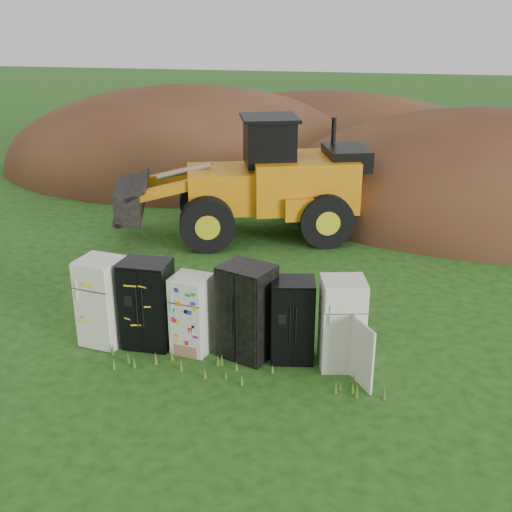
{
  "coord_description": "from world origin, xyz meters",
  "views": [
    {
      "loc": [
        2.82,
        -11.09,
        6.55
      ],
      "look_at": [
        0.25,
        2.0,
        1.35
      ],
      "focal_mm": 45.0,
      "sensor_mm": 36.0,
      "label": 1
    }
  ],
  "objects_px": {
    "fridge_black_side": "(148,304)",
    "fridge_black_right": "(292,320)",
    "fridge_dark_mid": "(247,311)",
    "fridge_open_door": "(342,323)",
    "wheel_loader": "(239,178)",
    "fridge_sticker": "(192,314)",
    "fridge_leftmost": "(102,301)"
  },
  "relations": [
    {
      "from": "fridge_black_side",
      "to": "wheel_loader",
      "type": "height_order",
      "value": "wheel_loader"
    },
    {
      "from": "fridge_leftmost",
      "to": "wheel_loader",
      "type": "bearing_deg",
      "value": 89.06
    },
    {
      "from": "fridge_black_right",
      "to": "wheel_loader",
      "type": "bearing_deg",
      "value": 100.87
    },
    {
      "from": "wheel_loader",
      "to": "fridge_sticker",
      "type": "bearing_deg",
      "value": -102.43
    },
    {
      "from": "fridge_open_door",
      "to": "wheel_loader",
      "type": "bearing_deg",
      "value": 104.28
    },
    {
      "from": "fridge_dark_mid",
      "to": "fridge_open_door",
      "type": "relative_size",
      "value": 1.06
    },
    {
      "from": "fridge_dark_mid",
      "to": "fridge_open_door",
      "type": "bearing_deg",
      "value": 20.49
    },
    {
      "from": "fridge_black_side",
      "to": "fridge_dark_mid",
      "type": "distance_m",
      "value": 2.07
    },
    {
      "from": "fridge_dark_mid",
      "to": "wheel_loader",
      "type": "xyz_separation_m",
      "value": [
        -1.71,
        7.0,
        0.84
      ]
    },
    {
      "from": "fridge_sticker",
      "to": "fridge_dark_mid",
      "type": "xyz_separation_m",
      "value": [
        1.12,
        0.03,
        0.15
      ]
    },
    {
      "from": "fridge_leftmost",
      "to": "fridge_sticker",
      "type": "distance_m",
      "value": 1.91
    },
    {
      "from": "fridge_black_side",
      "to": "fridge_black_right",
      "type": "bearing_deg",
      "value": 0.96
    },
    {
      "from": "fridge_black_side",
      "to": "fridge_dark_mid",
      "type": "height_order",
      "value": "fridge_dark_mid"
    },
    {
      "from": "fridge_leftmost",
      "to": "fridge_black_side",
      "type": "bearing_deg",
      "value": 13.85
    },
    {
      "from": "fridge_sticker",
      "to": "fridge_black_right",
      "type": "xyz_separation_m",
      "value": [
        2.02,
        0.06,
        0.03
      ]
    },
    {
      "from": "fridge_black_side",
      "to": "fridge_leftmost",
      "type": "bearing_deg",
      "value": -174.86
    },
    {
      "from": "fridge_sticker",
      "to": "fridge_dark_mid",
      "type": "height_order",
      "value": "fridge_dark_mid"
    },
    {
      "from": "fridge_leftmost",
      "to": "fridge_black_side",
      "type": "relative_size",
      "value": 1.01
    },
    {
      "from": "fridge_sticker",
      "to": "fridge_black_right",
      "type": "distance_m",
      "value": 2.02
    },
    {
      "from": "wheel_loader",
      "to": "fridge_black_side",
      "type": "bearing_deg",
      "value": -110.21
    },
    {
      "from": "fridge_leftmost",
      "to": "wheel_loader",
      "type": "height_order",
      "value": "wheel_loader"
    },
    {
      "from": "fridge_open_door",
      "to": "fridge_black_right",
      "type": "bearing_deg",
      "value": 162.87
    },
    {
      "from": "fridge_sticker",
      "to": "fridge_black_right",
      "type": "height_order",
      "value": "fridge_black_right"
    },
    {
      "from": "fridge_black_side",
      "to": "fridge_black_right",
      "type": "distance_m",
      "value": 2.97
    },
    {
      "from": "fridge_black_side",
      "to": "fridge_open_door",
      "type": "height_order",
      "value": "fridge_black_side"
    },
    {
      "from": "fridge_sticker",
      "to": "fridge_black_side",
      "type": "bearing_deg",
      "value": -173.69
    },
    {
      "from": "fridge_black_side",
      "to": "fridge_open_door",
      "type": "bearing_deg",
      "value": -0.16
    },
    {
      "from": "fridge_black_right",
      "to": "wheel_loader",
      "type": "height_order",
      "value": "wheel_loader"
    },
    {
      "from": "fridge_leftmost",
      "to": "fridge_black_right",
      "type": "bearing_deg",
      "value": 10.68
    },
    {
      "from": "fridge_sticker",
      "to": "wheel_loader",
      "type": "relative_size",
      "value": 0.22
    },
    {
      "from": "fridge_dark_mid",
      "to": "fridge_open_door",
      "type": "distance_m",
      "value": 1.87
    },
    {
      "from": "fridge_black_side",
      "to": "fridge_open_door",
      "type": "xyz_separation_m",
      "value": [
        3.94,
        -0.08,
        -0.02
      ]
    }
  ]
}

